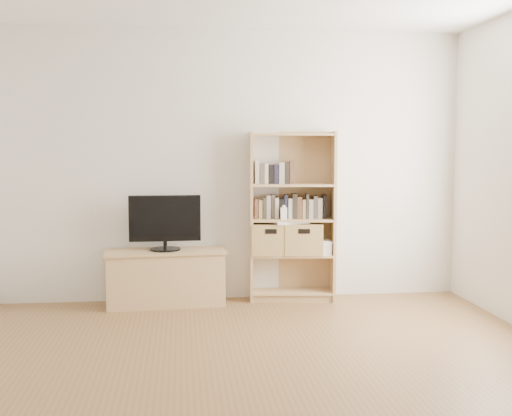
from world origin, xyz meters
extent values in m
cube|color=brown|center=(0.00, 0.00, 0.00)|extent=(4.50, 5.00, 0.01)
cube|color=silver|center=(0.00, 2.50, 1.30)|extent=(4.50, 0.02, 2.60)
cube|color=silver|center=(0.00, -2.50, 1.30)|extent=(4.50, 0.02, 2.60)
cube|color=tan|center=(-0.65, 2.30, 0.25)|extent=(1.11, 0.48, 0.50)
cube|color=tan|center=(0.57, 2.36, 0.81)|extent=(0.84, 0.37, 1.63)
cube|color=black|center=(-0.65, 2.30, 0.78)|extent=(0.67, 0.06, 0.52)
cube|color=brown|center=(0.57, 2.37, 0.90)|extent=(0.81, 0.26, 0.21)
cube|color=brown|center=(0.39, 2.39, 1.23)|extent=(0.38, 0.17, 0.19)
cube|color=white|center=(0.47, 2.27, 0.85)|extent=(0.06, 0.04, 0.11)
cube|color=tan|center=(0.35, 2.37, 0.60)|extent=(0.38, 0.32, 0.30)
cube|color=tan|center=(0.67, 2.34, 0.60)|extent=(0.39, 0.33, 0.30)
cube|color=silver|center=(0.54, 2.35, 0.76)|extent=(0.37, 0.30, 0.03)
cube|color=silver|center=(0.85, 2.32, 0.51)|extent=(0.19, 0.26, 0.12)
camera|label=1|loc=(-0.50, -3.70, 1.49)|focal=45.00mm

